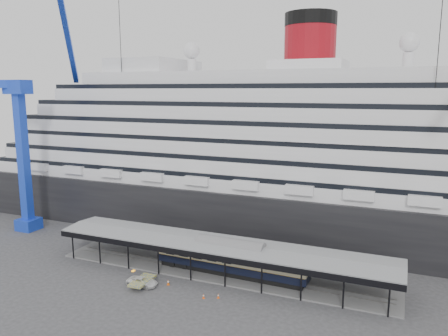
{
  "coord_description": "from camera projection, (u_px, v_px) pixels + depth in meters",
  "views": [
    {
      "loc": [
        26.56,
        -55.98,
        29.28
      ],
      "look_at": [
        -0.24,
        8.0,
        16.8
      ],
      "focal_mm": 35.0,
      "sensor_mm": 36.0,
      "label": 1
    }
  ],
  "objects": [
    {
      "name": "pullman_carriage",
      "position": [
        230.0,
        258.0,
        69.31
      ],
      "size": [
        25.27,
        3.86,
        24.74
      ],
      "rotation": [
        0.0,
        0.0,
        -0.02
      ],
      "color": "black",
      "rests_on": "ground"
    },
    {
      "name": "platform_canopy",
      "position": [
        218.0,
        259.0,
        70.22
      ],
      "size": [
        56.0,
        9.18,
        5.3
      ],
      "color": "slate",
      "rests_on": "ground"
    },
    {
      "name": "ground",
      "position": [
        205.0,
        286.0,
        66.1
      ],
      "size": [
        200.0,
        200.0,
        0.0
      ],
      "primitive_type": "plane",
      "color": "#38383A",
      "rests_on": "ground"
    },
    {
      "name": "port_truck",
      "position": [
        142.0,
        282.0,
        65.95
      ],
      "size": [
        4.84,
        2.38,
        1.32
      ],
      "primitive_type": "imported",
      "rotation": [
        0.0,
        0.0,
        1.61
      ],
      "color": "silver",
      "rests_on": "ground"
    },
    {
      "name": "traffic_cone_mid",
      "position": [
        204.0,
        296.0,
        62.02
      ],
      "size": [
        0.46,
        0.46,
        0.7
      ],
      "rotation": [
        0.0,
        0.0,
        -0.35
      ],
      "color": "#EC500D",
      "rests_on": "ground"
    },
    {
      "name": "traffic_cone_left",
      "position": [
        168.0,
        282.0,
        66.3
      ],
      "size": [
        0.56,
        0.56,
        0.84
      ],
      "rotation": [
        0.0,
        0.0,
        0.39
      ],
      "color": "#D6570B",
      "rests_on": "ground"
    },
    {
      "name": "crane_blue",
      "position": [
        27.0,
        136.0,
        89.36
      ],
      "size": [
        22.63,
        19.19,
        47.6
      ],
      "color": "blue",
      "rests_on": "ground"
    },
    {
      "name": "traffic_cone_right",
      "position": [
        218.0,
        296.0,
        62.1
      ],
      "size": [
        0.38,
        0.38,
        0.7
      ],
      "rotation": [
        0.0,
        0.0,
        -0.06
      ],
      "color": "#E9520C",
      "rests_on": "ground"
    },
    {
      "name": "cruise_ship",
      "position": [
        269.0,
        142.0,
        91.88
      ],
      "size": [
        130.0,
        30.0,
        43.9
      ],
      "color": "black",
      "rests_on": "ground"
    }
  ]
}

